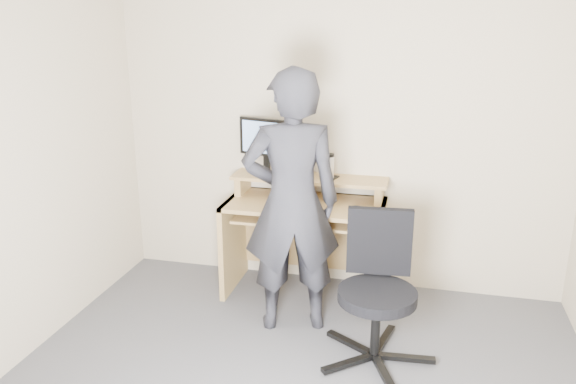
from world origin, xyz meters
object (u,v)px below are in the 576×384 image
at_px(monitor, 266,141).
at_px(person, 292,203).
at_px(desk, 307,224).
at_px(office_chair, 378,283).

distance_m(monitor, person, 0.80).
bearing_deg(monitor, desk, 1.23).
relative_size(monitor, office_chair, 0.49).
xyz_separation_m(desk, person, (0.01, -0.57, 0.35)).
relative_size(desk, person, 0.67).
relative_size(desk, monitor, 2.68).
bearing_deg(person, monitor, -79.44).
bearing_deg(office_chair, desk, 122.63).
bearing_deg(monitor, office_chair, -27.22).
relative_size(office_chair, person, 0.51).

